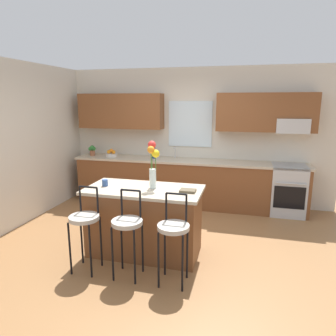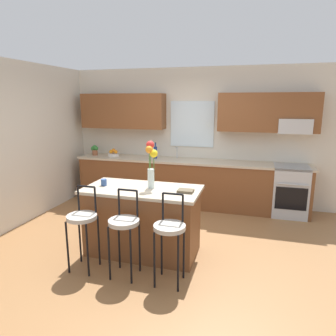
% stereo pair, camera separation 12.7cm
% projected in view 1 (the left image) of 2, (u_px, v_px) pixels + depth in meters
% --- Properties ---
extents(ground_plane, '(14.00, 14.00, 0.00)m').
position_uv_depth(ground_plane, '(165.00, 241.00, 4.55)').
color(ground_plane, olive).
extents(wall_left, '(0.12, 4.60, 2.70)m').
position_uv_depth(wall_left, '(24.00, 143.00, 5.17)').
color(wall_left, beige).
rests_on(wall_left, ground).
extents(back_wall_assembly, '(5.60, 0.50, 2.70)m').
position_uv_depth(back_wall_assembly, '(192.00, 129.00, 6.09)').
color(back_wall_assembly, beige).
rests_on(back_wall_assembly, ground).
extents(counter_run, '(4.56, 0.64, 0.92)m').
position_uv_depth(counter_run, '(187.00, 182.00, 6.06)').
color(counter_run, brown).
rests_on(counter_run, ground).
extents(sink_faucet, '(0.02, 0.13, 0.23)m').
position_uv_depth(sink_faucet, '(175.00, 151.00, 6.13)').
color(sink_faucet, '#B7BABC').
rests_on(sink_faucet, counter_run).
extents(oven_range, '(0.60, 0.64, 0.92)m').
position_uv_depth(oven_range, '(287.00, 190.00, 5.58)').
color(oven_range, '#B7BABC').
rests_on(oven_range, ground).
extents(kitchen_island, '(1.54, 0.78, 0.92)m').
position_uv_depth(kitchen_island, '(144.00, 221.00, 4.12)').
color(kitchen_island, brown).
rests_on(kitchen_island, ground).
extents(bar_stool_near, '(0.36, 0.36, 1.04)m').
position_uv_depth(bar_stool_near, '(85.00, 221.00, 3.65)').
color(bar_stool_near, black).
rests_on(bar_stool_near, ground).
extents(bar_stool_middle, '(0.36, 0.36, 1.04)m').
position_uv_depth(bar_stool_middle, '(127.00, 226.00, 3.52)').
color(bar_stool_middle, black).
rests_on(bar_stool_middle, ground).
extents(bar_stool_far, '(0.36, 0.36, 1.04)m').
position_uv_depth(bar_stool_far, '(174.00, 231.00, 3.38)').
color(bar_stool_far, black).
rests_on(bar_stool_far, ground).
extents(flower_vase, '(0.16, 0.15, 0.63)m').
position_uv_depth(flower_vase, '(153.00, 161.00, 3.97)').
color(flower_vase, silver).
rests_on(flower_vase, kitchen_island).
extents(mug_ceramic, '(0.08, 0.08, 0.09)m').
position_uv_depth(mug_ceramic, '(105.00, 183.00, 4.13)').
color(mug_ceramic, '#33518C').
rests_on(mug_ceramic, kitchen_island).
extents(cookbook, '(0.20, 0.15, 0.03)m').
position_uv_depth(cookbook, '(188.00, 191.00, 3.86)').
color(cookbook, brown).
rests_on(cookbook, kitchen_island).
extents(fruit_bowl_oranges, '(0.24, 0.24, 0.16)m').
position_uv_depth(fruit_bowl_oranges, '(111.00, 154.00, 6.34)').
color(fruit_bowl_oranges, silver).
rests_on(fruit_bowl_oranges, counter_run).
extents(bottle_olive_oil, '(0.06, 0.06, 0.32)m').
position_uv_depth(bottle_olive_oil, '(154.00, 152.00, 6.10)').
color(bottle_olive_oil, navy).
rests_on(bottle_olive_oil, counter_run).
extents(potted_plant_small, '(0.17, 0.12, 0.22)m').
position_uv_depth(potted_plant_small, '(92.00, 150.00, 6.43)').
color(potted_plant_small, '#9E5B3D').
rests_on(potted_plant_small, counter_run).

